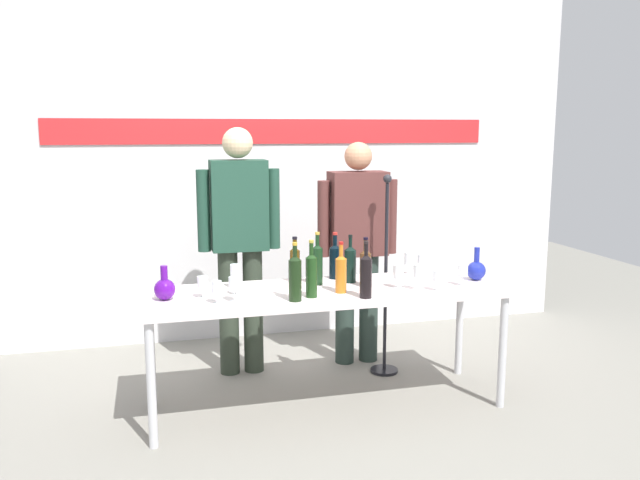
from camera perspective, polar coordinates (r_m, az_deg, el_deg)
The scene contains 28 objects.
ground_plane at distance 4.28m, azimuth 0.52°, elevation -14.31°, with size 10.00×10.00×0.00m, color gray.
back_wall at distance 5.47m, azimuth -3.85°, elevation 7.18°, with size 5.20×0.11×3.00m.
display_table at distance 4.04m, azimuth 0.54°, elevation -5.16°, with size 2.26×0.69×0.76m.
decanter_blue_left at distance 3.87m, azimuth -13.48°, elevation -4.14°, with size 0.12×0.12×0.20m.
decanter_blue_right at distance 4.37m, azimuth 13.55°, elevation -2.56°, with size 0.12×0.12×0.22m.
presenter_left at distance 4.59m, azimuth -7.08°, elevation 0.38°, with size 0.58×0.22×1.75m.
presenter_right at distance 4.79m, azimuth 3.31°, elevation 0.09°, with size 0.61×0.22×1.65m.
wine_bottle_0 at distance 4.29m, azimuth 1.32°, elevation -1.73°, with size 0.08×0.08×0.31m.
wine_bottle_1 at distance 3.81m, azimuth -0.76°, elevation -2.97°, with size 0.07×0.07×0.34m.
wine_bottle_2 at distance 3.92m, azimuth 1.85°, elevation -2.82°, with size 0.07×0.07×0.31m.
wine_bottle_3 at distance 3.73m, azimuth -2.21°, elevation -3.23°, with size 0.07×0.07×0.34m.
wine_bottle_4 at distance 4.18m, azimuth 2.67°, elevation -2.02°, with size 0.08×0.08×0.31m.
wine_bottle_5 at distance 4.19m, azimuth -2.22°, elevation -2.01°, with size 0.06×0.06×0.30m.
wine_bottle_6 at distance 3.80m, azimuth 4.05°, elevation -3.05°, with size 0.07×0.07×0.34m.
wine_bottle_7 at distance 4.12m, azimuth -0.23°, elevation -2.02°, with size 0.07×0.07×0.34m.
wine_bottle_8 at distance 4.08m, azimuth 4.00°, elevation -2.31°, with size 0.07×0.07×0.31m.
wine_glass_left_0 at distance 3.90m, azimuth -7.32°, elevation -3.54°, with size 0.06×0.06×0.13m.
wine_glass_left_1 at distance 3.72m, azimuth -9.06°, elevation -4.15°, with size 0.06×0.06×0.13m.
wine_glass_left_2 at distance 3.86m, azimuth -10.26°, elevation -3.70°, with size 0.06×0.06×0.13m.
wine_glass_left_3 at distance 3.76m, azimuth -7.54°, elevation -3.89°, with size 0.06×0.06×0.14m.
wine_glass_left_4 at distance 4.07m, azimuth -7.44°, elevation -2.68°, with size 0.06×0.06×0.15m.
wine_glass_right_0 at distance 4.19m, azimuth 12.44°, elevation -2.68°, with size 0.06×0.06×0.13m.
wine_glass_right_1 at distance 4.46m, azimuth 7.86°, elevation -1.67°, with size 0.07×0.07×0.15m.
wine_glass_right_2 at distance 4.03m, azimuth 8.61°, elevation -2.79°, with size 0.06×0.06×0.16m.
wine_glass_right_3 at distance 4.52m, azimuth 8.98°, elevation -1.72°, with size 0.06×0.06×0.13m.
wine_glass_right_4 at distance 4.06m, azimuth 6.89°, elevation -2.83°, with size 0.06×0.06×0.15m.
wine_glass_right_5 at distance 4.03m, azimuth 10.27°, elevation -3.17°, with size 0.06×0.06×0.13m.
microphone_stand at distance 4.69m, azimuth 5.74°, elevation -6.03°, with size 0.20×0.20×1.43m.
Camera 1 is at (-1.02, -3.77, 1.74)m, focal length 36.46 mm.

